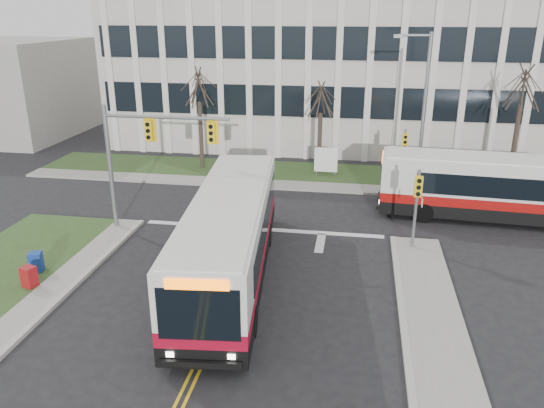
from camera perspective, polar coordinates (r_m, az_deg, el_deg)
The scene contains 17 objects.
ground at distance 19.48m, azimuth -5.49°, elevation -12.01°, with size 120.00×120.00×0.00m, color black.
sidewalk_cross at distance 32.75m, azimuth 9.84°, elevation 1.57°, with size 44.00×1.60×0.14m, color #9E9B93.
building_lawn at distance 35.42m, azimuth 9.86°, elevation 2.98°, with size 44.00×5.00×0.12m, color #2F461E.
office_building at distance 46.10m, azimuth 10.35°, elevation 14.44°, with size 40.00×16.00×12.00m, color beige.
building_annex at distance 52.19m, azimuth -26.95°, elevation 11.05°, with size 12.00×12.00×8.00m, color #9E9B93.
mast_arm_signal at distance 25.89m, azimuth -13.91°, elevation 5.98°, with size 6.11×0.38×6.20m.
signal_pole_near at distance 24.25m, azimuth 15.32°, elevation 0.56°, with size 0.34×0.39×3.80m.
signal_pole_far at distance 32.37m, azimuth 14.01°, elevation 5.54°, with size 0.34×0.39×3.80m.
streetlight at distance 32.69m, azimuth 15.79°, elevation 10.36°, with size 2.15×0.25×9.20m.
directory_sign at distance 34.68m, azimuth 5.82°, elevation 4.72°, with size 1.50×0.12×2.00m.
tree_left at distance 35.80m, azimuth -7.88°, elevation 12.22°, with size 1.80×1.80×7.70m.
tree_mid at distance 34.61m, azimuth 5.28°, elevation 11.00°, with size 1.80×1.80×6.82m.
tree_right at distance 35.48m, azimuth 25.40°, elevation 11.09°, with size 1.80×1.80×8.25m.
bus_main at distance 21.35m, azimuth -4.52°, elevation -3.73°, with size 2.79×12.87×3.43m, color silver, non-canonical shape.
bus_cross at distance 29.67m, azimuth 23.62°, elevation 1.37°, with size 2.67×12.31×3.28m, color silver, non-canonical shape.
newspaper_box_blue at distance 24.15m, azimuth -24.03°, elevation -5.83°, with size 0.50×0.45×0.95m, color navy.
newspaper_box_red at distance 22.99m, azimuth -24.65°, elevation -7.25°, with size 0.50×0.45×0.95m, color maroon.
Camera 1 is at (4.48, -15.89, 10.34)m, focal length 35.00 mm.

